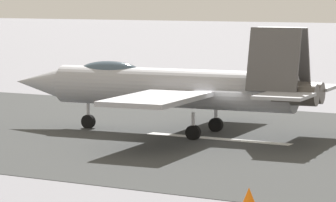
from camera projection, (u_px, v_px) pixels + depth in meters
ground_plane at (220, 139)px, 48.32m from camera, size 400.00×400.00×0.00m
runway_strip at (220, 139)px, 48.31m from camera, size 240.00×26.00×0.02m
fighter_jet at (170, 87)px, 50.04m from camera, size 18.02×15.24×5.70m
marker_cone_near at (249, 195)px, 33.49m from camera, size 0.44×0.44×0.55m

